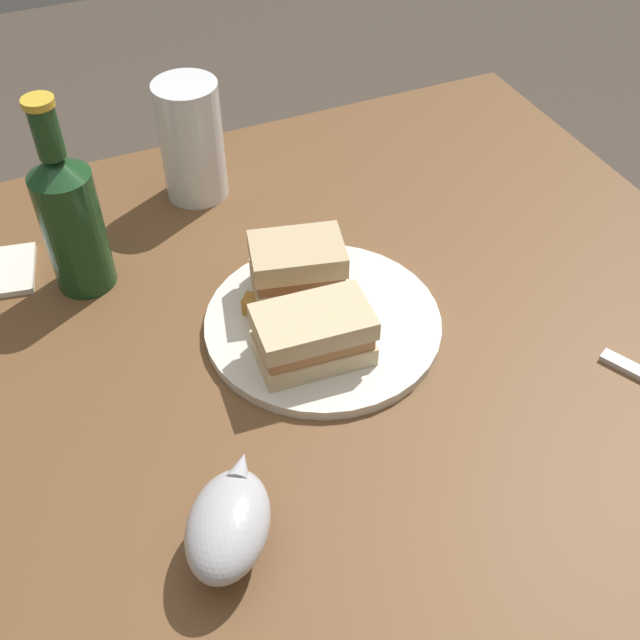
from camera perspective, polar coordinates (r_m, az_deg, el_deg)
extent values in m
cube|color=brown|center=(1.17, -0.17, -15.32)|extent=(1.06, 0.94, 0.78)
cylinder|color=silver|center=(0.88, 0.21, -0.24)|extent=(0.27, 0.27, 0.01)
cube|color=#CCB284|center=(0.90, -1.64, 2.80)|extent=(0.12, 0.09, 0.03)
cube|color=#8C5B3D|center=(0.89, -1.66, 3.81)|extent=(0.11, 0.09, 0.01)
cube|color=#CCB284|center=(0.87, -1.69, 4.84)|extent=(0.12, 0.09, 0.03)
cube|color=beige|center=(0.83, -0.50, -2.04)|extent=(0.13, 0.08, 0.02)
cube|color=#B27A4C|center=(0.81, -0.51, -1.11)|extent=(0.12, 0.08, 0.02)
cube|color=beige|center=(0.80, -0.52, -0.15)|extent=(0.13, 0.08, 0.02)
cube|color=gold|center=(0.85, -2.60, -1.02)|extent=(0.02, 0.04, 0.02)
cube|color=#AD702D|center=(0.86, -4.42, -0.03)|extent=(0.03, 0.06, 0.02)
cube|color=#AD702D|center=(0.87, -2.52, 0.47)|extent=(0.05, 0.05, 0.02)
cube|color=#B77F33|center=(0.88, -4.32, 1.01)|extent=(0.04, 0.04, 0.02)
cube|color=#B77F33|center=(0.86, -1.80, -0.04)|extent=(0.04, 0.03, 0.02)
cube|color=#B77F33|center=(0.84, -1.75, -1.15)|extent=(0.05, 0.03, 0.02)
cylinder|color=white|center=(1.05, -9.42, 12.85)|extent=(0.08, 0.08, 0.16)
cylinder|color=orange|center=(1.06, -9.27, 11.76)|extent=(0.07, 0.07, 0.11)
cylinder|color=#B7B7BC|center=(0.71, -6.53, -16.01)|extent=(0.04, 0.04, 0.02)
ellipsoid|color=#B7B7BC|center=(0.69, -6.75, -14.72)|extent=(0.12, 0.13, 0.05)
ellipsoid|color=#381E0F|center=(0.68, -6.80, -14.46)|extent=(0.10, 0.11, 0.02)
cone|color=#B7B7BC|center=(0.70, -5.83, -10.73)|extent=(0.04, 0.04, 0.02)
cylinder|color=#19421E|center=(0.93, -17.58, 6.23)|extent=(0.07, 0.07, 0.15)
cone|color=#19421E|center=(0.89, -18.82, 10.66)|extent=(0.07, 0.07, 0.02)
cylinder|color=#19421E|center=(0.86, -19.46, 12.91)|extent=(0.03, 0.03, 0.06)
cylinder|color=gold|center=(0.85, -20.01, 14.80)|extent=(0.03, 0.03, 0.01)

